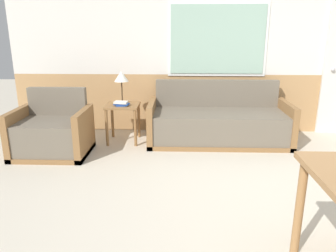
# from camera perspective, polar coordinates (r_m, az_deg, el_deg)

# --- Properties ---
(ground_plane) EXTENTS (16.00, 16.00, 0.00)m
(ground_plane) POSITION_cam_1_polar(r_m,az_deg,el_deg) (3.08, 21.74, -15.35)
(ground_plane) COLOR beige
(wall_back) EXTENTS (7.20, 0.09, 2.70)m
(wall_back) POSITION_cam_1_polar(r_m,az_deg,el_deg) (5.18, 13.45, 13.71)
(wall_back) COLOR tan
(wall_back) RESTS_ON ground_plane
(couch) EXTENTS (1.98, 0.83, 0.84)m
(couch) POSITION_cam_1_polar(r_m,az_deg,el_deg) (4.74, 8.71, 0.37)
(couch) COLOR olive
(couch) RESTS_ON ground_plane
(armchair) EXTENTS (0.93, 0.72, 0.82)m
(armchair) POSITION_cam_1_polar(r_m,az_deg,el_deg) (4.48, -19.52, -1.31)
(armchair) COLOR olive
(armchair) RESTS_ON ground_plane
(side_table) EXTENTS (0.46, 0.46, 0.55)m
(side_table) POSITION_cam_1_polar(r_m,az_deg,el_deg) (4.70, -7.86, 2.44)
(side_table) COLOR olive
(side_table) RESTS_ON ground_plane
(table_lamp) EXTENTS (0.20, 0.20, 0.46)m
(table_lamp) POSITION_cam_1_polar(r_m,az_deg,el_deg) (4.69, -8.11, 8.26)
(table_lamp) COLOR #4C3823
(table_lamp) RESTS_ON side_table
(book_stack) EXTENTS (0.22, 0.16, 0.06)m
(book_stack) POSITION_cam_1_polar(r_m,az_deg,el_deg) (4.59, -8.13, 3.90)
(book_stack) COLOR #234799
(book_stack) RESTS_ON side_table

